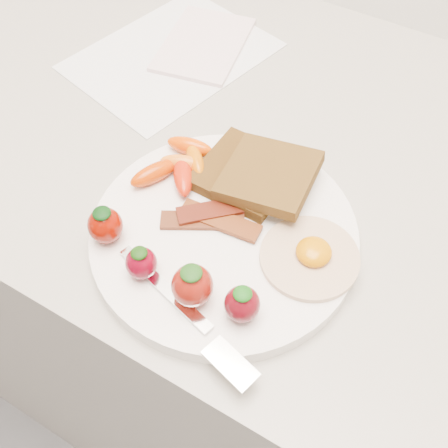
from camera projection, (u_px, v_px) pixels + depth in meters
The scene contains 11 objects.
counter at pixel (266, 325), 1.01m from camera, with size 2.00×0.60×0.90m, color gray.
plate at pixel (224, 235), 0.57m from camera, with size 0.27×0.27×0.02m, color white.
toast_lower at pixel (245, 173), 0.60m from camera, with size 0.09×0.09×0.01m, color black.
toast_upper at pixel (269, 175), 0.58m from camera, with size 0.09×0.09×0.01m, color black.
fried_egg at pixel (311, 256), 0.54m from camera, with size 0.12×0.12×0.02m.
bacon_strips at pixel (214, 217), 0.57m from camera, with size 0.10×0.09×0.01m.
baby_carrots at pixel (180, 164), 0.60m from camera, with size 0.07×0.10×0.02m.
strawberries at pixel (170, 269), 0.51m from camera, with size 0.19×0.05×0.05m.
fork at pixel (193, 321), 0.50m from camera, with size 0.18×0.07×0.00m.
paper_sheet at pixel (172, 56), 0.75m from camera, with size 0.19×0.25×0.00m, color white.
notepad at pixel (204, 44), 0.76m from camera, with size 0.10×0.15×0.01m, color silver.
Camera 1 is at (0.17, 1.27, 1.37)m, focal length 45.00 mm.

